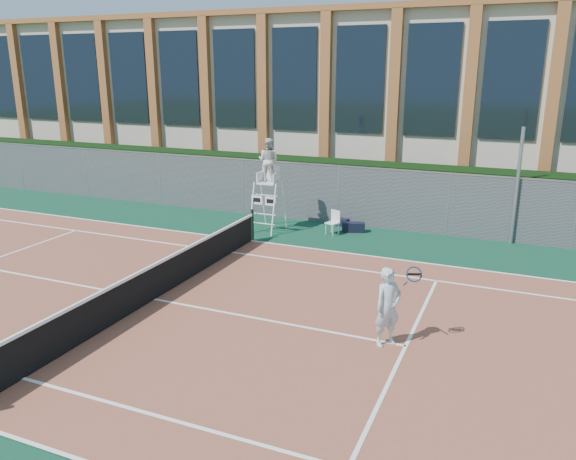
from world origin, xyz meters
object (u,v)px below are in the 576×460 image
at_px(steel_pole, 517,187).
at_px(tennis_player, 388,307).
at_px(umpire_chair, 268,163).
at_px(plastic_chair, 334,220).

bearing_deg(steel_pole, tennis_player, -103.75).
xyz_separation_m(umpire_chair, tennis_player, (6.05, -7.11, -1.57)).
bearing_deg(umpire_chair, plastic_chair, 9.48).
height_order(steel_pole, umpire_chair, steel_pole).
relative_size(steel_pole, plastic_chair, 4.58).
bearing_deg(tennis_player, steel_pole, 76.25).
bearing_deg(steel_pole, plastic_chair, -167.81).
distance_m(plastic_chair, tennis_player, 8.38).
distance_m(umpire_chair, plastic_chair, 3.08).
bearing_deg(umpire_chair, steel_pole, 11.42).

